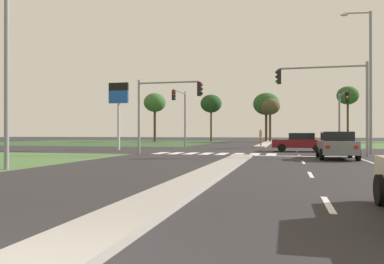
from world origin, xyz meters
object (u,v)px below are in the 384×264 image
Objects in this scene: car_grey_fourth at (337,145)px; traffic_signal_near_left at (163,102)px; treeline_fifth at (348,96)px; pedestrian_at_median at (261,135)px; treeline_near at (155,103)px; traffic_signal_near_right at (333,91)px; street_lamp_near at (12,37)px; treeline_third at (266,104)px; treeline_fourth at (270,107)px; traffic_signal_far_right at (342,109)px; fuel_price_totem at (119,101)px; treeline_second at (211,104)px; street_lamp_second at (368,75)px; traffic_signal_far_left at (181,108)px; car_maroon_near at (300,142)px.

traffic_signal_near_left reaches higher than car_grey_fourth.
treeline_fifth is (6.95, 44.10, 6.72)m from car_grey_fourth.
treeline_near reaches higher than pedestrian_at_median.
street_lamp_near is (-13.94, -12.42, 1.28)m from traffic_signal_near_right.
car_grey_fourth is at bearing -91.41° from traffic_signal_near_right.
treeline_near is (-11.26, 51.08, 1.29)m from street_lamp_near.
treeline_fourth is at bearing -59.60° from treeline_third.
fuel_price_totem is at bearing -163.76° from traffic_signal_far_right.
traffic_signal_far_right is 35.18m from treeline_second.
treeline_near is at bearing 121.41° from car_grey_fourth.
street_lamp_second is 1.25× the size of treeline_third.
traffic_signal_far_right is 28.66m from street_lamp_near.
pedestrian_at_median is (8.38, 29.02, -4.22)m from street_lamp_near.
traffic_signal_near_right is 0.83× the size of treeline_fourth.
street_lamp_second is (15.99, -7.77, 1.64)m from traffic_signal_far_left.
treeline_fifth reaches higher than fuel_price_totem.
treeline_third is (-8.94, 36.09, 0.64)m from street_lamp_second.
treeline_second reaches higher than traffic_signal_far_left.
treeline_fifth is at bearing 5.24° from treeline_near.
street_lamp_near is at bearing -98.52° from treeline_third.
treeline_fourth is (19.77, 0.08, -0.96)m from treeline_near.
street_lamp_second is 44.74m from treeline_near.
traffic_signal_far_right is 0.51× the size of street_lamp_second.
pedestrian_at_median is (-5.50, 19.11, 0.42)m from car_grey_fourth.
traffic_signal_far_left is at bearing 132.90° from car_grey_fourth.
car_maroon_near is at bearing 2.41° from fuel_price_totem.
treeline_near reaches higher than traffic_signal_far_right.
car_grey_fourth is 41.89m from treeline_fourth.
traffic_signal_far_left is 0.64× the size of treeline_fifth.
traffic_signal_near_left is at bearing -180.00° from traffic_signal_near_right.
car_maroon_near is 0.51× the size of treeline_near.
street_lamp_second is at bearing 44.05° from street_lamp_near.
car_maroon_near is at bearing 57.10° from street_lamp_near.
treeline_fourth reaches higher than fuel_price_totem.
treeline_fourth is (0.14, 22.14, 4.54)m from pedestrian_at_median.
traffic_signal_near_right reaches higher than car_grey_fourth.
traffic_signal_near_left is at bearing -84.00° from treeline_second.
car_maroon_near is 7.39m from traffic_signal_near_right.
street_lamp_near reaches higher than traffic_signal_near_right.
traffic_signal_near_left is 12.81m from street_lamp_near.
car_maroon_near is at bearing 101.25° from car_grey_fourth.
car_maroon_near is 36.96m from treeline_fifth.
street_lamp_second reaches higher than traffic_signal_near_right.
car_grey_fourth is at bearing -12.50° from traffic_signal_near_left.
fuel_price_totem reaches higher than pedestrian_at_median.
street_lamp_near is at bearing 147.10° from car_maroon_near.
treeline_fourth is (8.52, 51.16, 0.32)m from street_lamp_near.
car_grey_fourth is 48.59m from treeline_near.
traffic_signal_far_right is at bearing -99.07° from treeline_fifth.
car_maroon_near is 33.00m from treeline_fourth.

